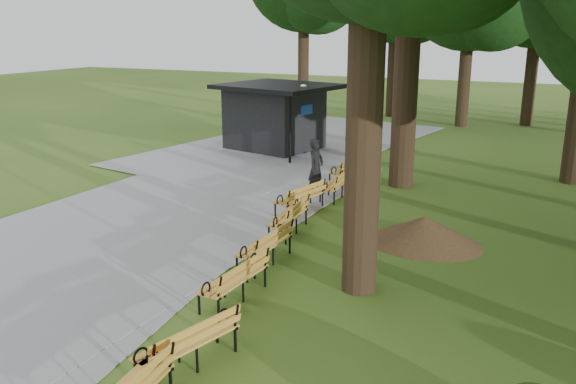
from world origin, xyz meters
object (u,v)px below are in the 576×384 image
at_px(dirt_mound, 424,230).
at_px(bench_4, 288,217).
at_px(kiosk, 274,117).
at_px(bench_2, 233,279).
at_px(bench_6, 335,184).
at_px(bench_7, 351,170).
at_px(lamp_post, 303,104).
at_px(bench_1, 187,342).
at_px(bench_3, 264,245).
at_px(person, 316,167).
at_px(bench_5, 300,197).

distance_m(dirt_mound, bench_4, 3.43).
height_order(kiosk, bench_2, kiosk).
height_order(bench_6, bench_7, same).
bearing_deg(bench_2, lamp_post, -157.99).
relative_size(bench_1, bench_6, 1.00).
xyz_separation_m(kiosk, bench_3, (5.56, -11.76, -0.96)).
xyz_separation_m(lamp_post, bench_6, (3.53, -5.55, -1.65)).
relative_size(kiosk, bench_2, 2.36).
distance_m(person, dirt_mound, 5.05).
bearing_deg(bench_6, dirt_mound, 46.12).
bearing_deg(bench_3, bench_1, 13.31).
bearing_deg(bench_1, bench_6, -156.58).
distance_m(person, bench_5, 1.94).
distance_m(bench_4, bench_6, 3.65).
bearing_deg(dirt_mound, bench_2, -119.42).
bearing_deg(bench_1, lamp_post, -146.81).
height_order(person, lamp_post, lamp_post).
height_order(bench_1, bench_3, same).
distance_m(dirt_mound, bench_3, 4.08).
xyz_separation_m(bench_1, bench_3, (-0.86, 4.30, 0.00)).
xyz_separation_m(bench_4, bench_6, (-0.08, 3.65, 0.00)).
relative_size(lamp_post, bench_6, 1.51).
relative_size(bench_1, bench_4, 1.00).
distance_m(lamp_post, bench_5, 8.26).
distance_m(bench_5, bench_7, 3.84).
relative_size(kiosk, lamp_post, 1.56).
xyz_separation_m(bench_1, bench_7, (-1.51, 11.98, 0.00)).
relative_size(bench_6, bench_7, 1.00).
relative_size(bench_2, bench_7, 1.00).
bearing_deg(bench_3, bench_5, -165.47).
bearing_deg(kiosk, bench_4, -49.15).
xyz_separation_m(lamp_post, bench_4, (3.61, -9.20, -1.65)).
relative_size(bench_5, bench_7, 1.00).
bearing_deg(bench_2, bench_1, 16.97).
relative_size(dirt_mound, bench_4, 1.26).
height_order(dirt_mound, bench_1, bench_1).
height_order(person, bench_7, person).
height_order(person, bench_6, person).
height_order(person, bench_5, person).
height_order(bench_4, bench_5, same).
relative_size(lamp_post, bench_1, 1.51).
xyz_separation_m(bench_6, bench_7, (-0.18, 1.93, 0.00)).
distance_m(lamp_post, bench_7, 5.20).
distance_m(bench_1, bench_7, 12.08).
relative_size(bench_2, bench_3, 1.00).
bearing_deg(bench_2, kiosk, -152.84).
height_order(lamp_post, bench_3, lamp_post).
height_order(dirt_mound, bench_5, bench_5).
xyz_separation_m(lamp_post, bench_7, (3.35, -3.62, -1.65)).
bearing_deg(bench_7, bench_4, 22.70).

